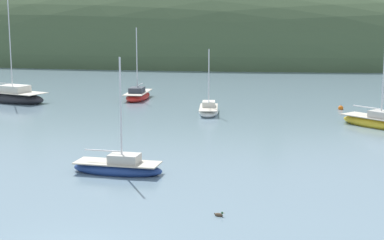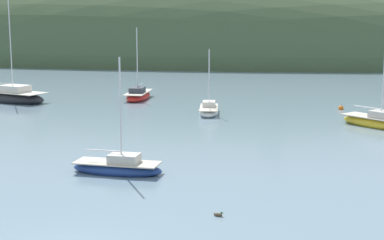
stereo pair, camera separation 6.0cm
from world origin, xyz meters
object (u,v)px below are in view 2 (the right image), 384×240
Objects in this scene: sailboat_orange_cutter at (11,97)px; sailboat_navy_dinghy at (378,122)px; sailboat_teal_outer at (209,110)px; sailboat_blue_center at (118,167)px; sailboat_cream_ketch at (138,95)px; mooring_buoy_channel at (341,108)px; duck_lone_right at (218,215)px.

sailboat_orange_cutter reaches higher than sailboat_navy_dinghy.
sailboat_teal_outer is 19.04m from sailboat_blue_center.
sailboat_cream_ketch is 13.03× the size of mooring_buoy_channel.
sailboat_cream_ketch is 27.15m from sailboat_blue_center.
sailboat_blue_center is at bearing -75.32° from sailboat_cream_ketch.
sailboat_cream_ketch is 23.48m from sailboat_navy_dinghy.
sailboat_teal_outer is 0.91× the size of sailboat_blue_center.
sailboat_orange_cutter is at bearing 129.08° from sailboat_blue_center.
sailboat_navy_dinghy reaches higher than mooring_buoy_channel.
sailboat_teal_outer reaches higher than duck_lone_right.
sailboat_navy_dinghy is at bearing -74.14° from mooring_buoy_channel.
sailboat_cream_ketch is at bearing 112.05° from duck_lone_right.
sailboat_teal_outer is at bearing 165.95° from sailboat_navy_dinghy.
sailboat_teal_outer is 12.82× the size of duck_lone_right.
sailboat_blue_center is at bearing -116.91° from mooring_buoy_channel.
sailboat_cream_ketch reaches higher than sailboat_blue_center.
sailboat_orange_cutter reaches higher than sailboat_teal_outer.
sailboat_orange_cutter reaches higher than mooring_buoy_channel.
sailboat_navy_dinghy is (12.85, -3.22, 0.06)m from sailboat_teal_outer.
sailboat_blue_center is (-1.28, -18.99, 0.00)m from sailboat_teal_outer.
sailboat_cream_ketch is 11.88m from sailboat_orange_cutter.
sailboat_cream_ketch is at bearing 171.70° from mooring_buoy_channel.
sailboat_teal_outer is at bearing -157.01° from mooring_buoy_channel.
sailboat_teal_outer reaches higher than mooring_buoy_channel.
duck_lone_right is at bearing -67.95° from sailboat_cream_ketch.
sailboat_blue_center reaches higher than duck_lone_right.
sailboat_teal_outer is at bearing 100.79° from duck_lone_right.
sailboat_teal_outer is at bearing 86.14° from sailboat_blue_center.
sailboat_cream_ketch is at bearing 104.68° from sailboat_blue_center.
mooring_buoy_channel is (-2.20, 7.74, -0.24)m from sailboat_navy_dinghy.
sailboat_orange_cutter is 1.65× the size of sailboat_blue_center.
sailboat_blue_center is 11.04× the size of mooring_buoy_channel.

